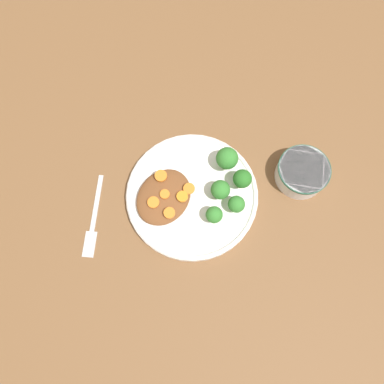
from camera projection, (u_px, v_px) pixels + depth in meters
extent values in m
plane|color=brown|center=(192.00, 197.00, 0.82)|extent=(4.00, 4.00, 0.00)
cylinder|color=white|center=(192.00, 196.00, 0.81)|extent=(0.28, 0.28, 0.02)
torus|color=white|center=(192.00, 194.00, 0.80)|extent=(0.28, 0.28, 0.01)
cylinder|color=silver|center=(302.00, 173.00, 0.81)|extent=(0.11, 0.11, 0.05)
cylinder|color=#235B47|center=(305.00, 169.00, 0.79)|extent=(0.11, 0.11, 0.01)
cylinder|color=white|center=(304.00, 170.00, 0.79)|extent=(0.09, 0.09, 0.01)
ellipsoid|color=brown|center=(164.00, 197.00, 0.78)|extent=(0.13, 0.11, 0.02)
cylinder|color=#759E51|center=(226.00, 163.00, 0.81)|extent=(0.02, 0.02, 0.02)
sphere|color=#337A2D|center=(227.00, 158.00, 0.78)|extent=(0.05, 0.05, 0.05)
cylinder|color=#759E51|center=(235.00, 207.00, 0.78)|extent=(0.01, 0.01, 0.02)
sphere|color=#337A2D|center=(236.00, 204.00, 0.76)|extent=(0.04, 0.04, 0.04)
cylinder|color=#7FA85B|center=(214.00, 217.00, 0.77)|extent=(0.02, 0.02, 0.02)
sphere|color=#337A2D|center=(214.00, 215.00, 0.75)|extent=(0.03, 0.03, 0.03)
cylinder|color=#7FA85B|center=(241.00, 182.00, 0.79)|extent=(0.02, 0.02, 0.02)
sphere|color=#286B23|center=(242.00, 179.00, 0.77)|extent=(0.04, 0.04, 0.04)
cylinder|color=#759E51|center=(220.00, 193.00, 0.79)|extent=(0.02, 0.02, 0.02)
sphere|color=#337A2D|center=(220.00, 190.00, 0.77)|extent=(0.04, 0.04, 0.04)
cylinder|color=orange|center=(161.00, 176.00, 0.78)|extent=(0.03, 0.03, 0.01)
cylinder|color=orange|center=(169.00, 213.00, 0.76)|extent=(0.02, 0.02, 0.01)
cylinder|color=orange|center=(153.00, 202.00, 0.76)|extent=(0.02, 0.02, 0.00)
cylinder|color=orange|center=(182.00, 197.00, 0.77)|extent=(0.02, 0.02, 0.01)
cylinder|color=orange|center=(165.00, 194.00, 0.77)|extent=(0.02, 0.02, 0.01)
cylinder|color=orange|center=(190.00, 187.00, 0.77)|extent=(0.02, 0.02, 0.00)
cube|color=#BCBCBC|center=(97.00, 203.00, 0.81)|extent=(0.12, 0.07, 0.01)
cube|color=#BCBCBC|center=(90.00, 244.00, 0.78)|extent=(0.06, 0.05, 0.01)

